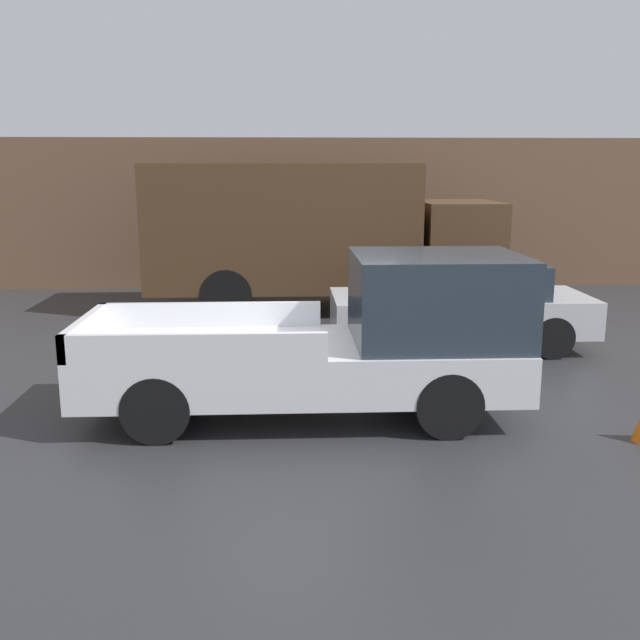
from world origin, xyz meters
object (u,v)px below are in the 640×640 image
Objects in this scene: pickup_truck at (347,341)px; newspaper_box at (228,272)px; car at (462,304)px; delivery_truck at (312,231)px.

newspaper_box is (-2.33, 9.73, -0.51)m from pickup_truck.
pickup_truck is 5.84× the size of newspaper_box.
car is 4.72× the size of newspaper_box.
car is 0.59× the size of delivery_truck.
delivery_truck reaches higher than pickup_truck.
delivery_truck is (-2.56, 3.55, 0.99)m from car.
delivery_truck reaches higher than car.
pickup_truck is 4.16m from car.
pickup_truck is at bearing -76.55° from newspaper_box.
pickup_truck reaches higher than newspaper_box.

